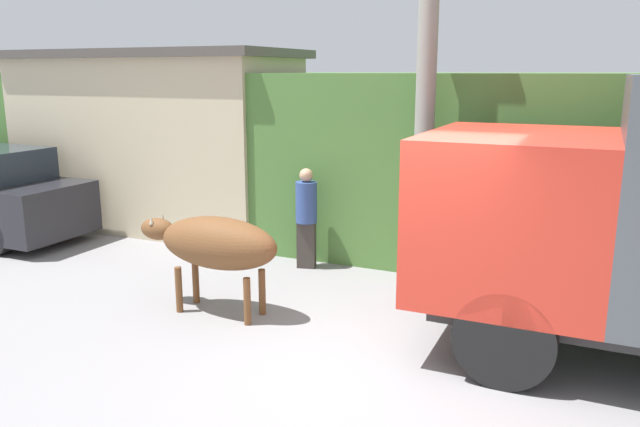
{
  "coord_description": "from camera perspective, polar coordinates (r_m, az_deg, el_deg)",
  "views": [
    {
      "loc": [
        1.98,
        -5.8,
        3.09
      ],
      "look_at": [
        -1.09,
        0.98,
        1.39
      ],
      "focal_mm": 35.0,
      "sensor_mm": 36.0,
      "label": 1
    }
  ],
  "objects": [
    {
      "name": "utility_pole",
      "position": [
        8.93,
        9.68,
        11.85
      ],
      "size": [
        0.9,
        0.28,
        5.73
      ],
      "color": "gray",
      "rests_on": "ground_plane"
    },
    {
      "name": "pedestrian_on_hill",
      "position": [
        9.88,
        -1.26,
        -0.04
      ],
      "size": [
        0.41,
        0.41,
        1.61
      ],
      "rotation": [
        0.0,
        0.0,
        3.39
      ],
      "color": "#38332D",
      "rests_on": "ground_plane"
    },
    {
      "name": "building_backdrop",
      "position": [
        13.12,
        -14.73,
        6.63
      ],
      "size": [
        5.88,
        2.7,
        3.49
      ],
      "color": "#C6B793",
      "rests_on": "ground_plane"
    },
    {
      "name": "hillside_embankment",
      "position": [
        11.98,
        14.72,
        4.97
      ],
      "size": [
        32.0,
        5.38,
        3.06
      ],
      "color": "#4C7A38",
      "rests_on": "ground_plane"
    },
    {
      "name": "ground_plane",
      "position": [
        6.86,
        5.09,
        -13.96
      ],
      "size": [
        60.0,
        60.0,
        0.0
      ],
      "primitive_type": "plane",
      "color": "gray"
    },
    {
      "name": "brown_cow",
      "position": [
        8.1,
        -9.57,
        -2.71
      ],
      "size": [
        2.05,
        0.68,
        1.29
      ],
      "rotation": [
        0.0,
        0.0,
        0.06
      ],
      "color": "brown",
      "rests_on": "ground_plane"
    }
  ]
}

